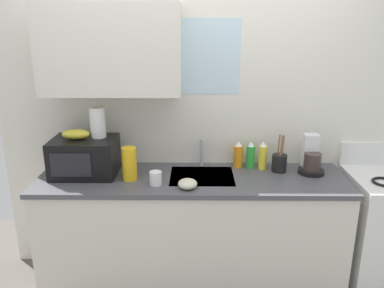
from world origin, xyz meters
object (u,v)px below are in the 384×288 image
object	(u,v)px
coffee_maker	(311,159)
dish_soap_bottle_yellow	(263,156)
cereal_canister	(129,164)
dish_soap_bottle_orange	(238,155)
small_bowl	(188,184)
microwave	(85,157)
utensil_crock	(279,162)
dish_soap_bottle_green	(251,156)
mug_white	(156,178)
banana_bunch	(76,134)
paper_towel_roll	(98,122)

from	to	relation	value
coffee_maker	dish_soap_bottle_yellow	size ratio (longest dim) A/B	1.30
cereal_canister	dish_soap_bottle_orange	bearing A→B (deg)	18.19
dish_soap_bottle_yellow	small_bowl	size ratio (longest dim) A/B	1.66
microwave	utensil_crock	distance (m)	1.44
microwave	dish_soap_bottle_green	xyz separation A→B (m)	(1.23, 0.15, -0.04)
microwave	coffee_maker	bearing A→B (deg)	2.06
cereal_canister	dish_soap_bottle_green	bearing A→B (deg)	15.44
small_bowl	dish_soap_bottle_green	bearing A→B (deg)	39.80
mug_white	small_bowl	size ratio (longest dim) A/B	0.73
cereal_canister	utensil_crock	world-z (taller)	utensil_crock
microwave	cereal_canister	world-z (taller)	microwave
banana_bunch	coffee_maker	size ratio (longest dim) A/B	0.71
microwave	dish_soap_bottle_orange	xyz separation A→B (m)	(1.13, 0.16, -0.04)
coffee_maker	utensil_crock	size ratio (longest dim) A/B	0.97
microwave	banana_bunch	size ratio (longest dim) A/B	2.30
banana_bunch	dish_soap_bottle_yellow	bearing A→B (deg)	5.12
dish_soap_bottle_yellow	banana_bunch	bearing A→B (deg)	-174.88
paper_towel_roll	cereal_canister	bearing A→B (deg)	-32.01
utensil_crock	banana_bunch	bearing A→B (deg)	-177.30
utensil_crock	dish_soap_bottle_yellow	bearing A→B (deg)	155.76
paper_towel_roll	dish_soap_bottle_orange	size ratio (longest dim) A/B	1.07
dish_soap_bottle_green	utensil_crock	bearing A→B (deg)	-20.20
banana_bunch	paper_towel_roll	xyz separation A→B (m)	(0.15, 0.05, 0.08)
microwave	utensil_crock	xyz separation A→B (m)	(1.43, 0.07, -0.06)
paper_towel_roll	banana_bunch	bearing A→B (deg)	-161.57
banana_bunch	mug_white	world-z (taller)	banana_bunch
coffee_maker	cereal_canister	xyz separation A→B (m)	(-1.32, -0.16, 0.01)
paper_towel_roll	coffee_maker	xyz separation A→B (m)	(1.56, 0.01, -0.28)
cereal_canister	mug_white	size ratio (longest dim) A/B	2.50
banana_bunch	coffee_maker	distance (m)	1.72
small_bowl	paper_towel_roll	bearing A→B (deg)	155.32
microwave	small_bowl	world-z (taller)	microwave
coffee_maker	small_bowl	bearing A→B (deg)	-161.25
banana_bunch	small_bowl	world-z (taller)	banana_bunch
microwave	paper_towel_roll	xyz separation A→B (m)	(0.10, 0.05, 0.24)
dish_soap_bottle_orange	dish_soap_bottle_green	bearing A→B (deg)	-9.36
dish_soap_bottle_green	dish_soap_bottle_yellow	size ratio (longest dim) A/B	0.97
banana_bunch	mug_white	bearing A→B (deg)	-18.05
microwave	coffee_maker	xyz separation A→B (m)	(1.66, 0.06, -0.03)
paper_towel_roll	utensil_crock	bearing A→B (deg)	0.85
paper_towel_roll	dish_soap_bottle_green	bearing A→B (deg)	4.82
mug_white	banana_bunch	bearing A→B (deg)	161.95
paper_towel_roll	dish_soap_bottle_green	distance (m)	1.17
microwave	utensil_crock	world-z (taller)	utensil_crock
dish_soap_bottle_orange	cereal_canister	size ratio (longest dim) A/B	0.87
mug_white	utensil_crock	distance (m)	0.94
dish_soap_bottle_green	mug_white	world-z (taller)	dish_soap_bottle_green
dish_soap_bottle_yellow	small_bowl	distance (m)	0.68
dish_soap_bottle_orange	cereal_canister	xyz separation A→B (m)	(-0.79, -0.26, 0.02)
banana_bunch	small_bowl	xyz separation A→B (m)	(0.80, -0.25, -0.27)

